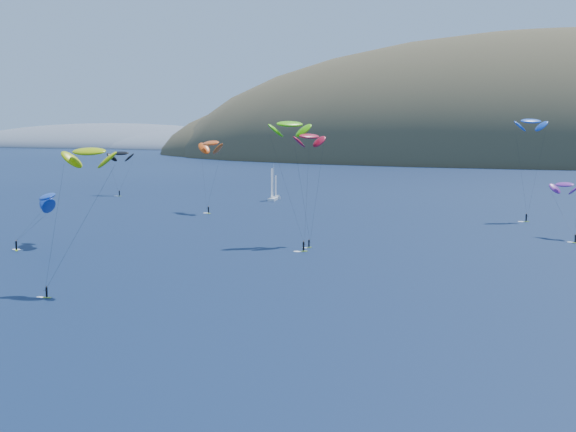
{
  "coord_description": "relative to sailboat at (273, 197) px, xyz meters",
  "views": [
    {
      "loc": [
        37.68,
        -52.59,
        25.21
      ],
      "look_at": [
        -10.61,
        80.0,
        9.0
      ],
      "focal_mm": 50.0,
      "sensor_mm": 36.0,
      "label": 1
    }
  ],
  "objects": [
    {
      "name": "kitesurfer_9",
      "position": [
        41.95,
        -87.75,
        21.65
      ],
      "size": [
        7.26,
        10.97,
        24.8
      ],
      "rotation": [
        0.0,
        0.0,
        0.96
      ],
      "color": "#A9DC18",
      "rests_on": "ground"
    },
    {
      "name": "kitesurfer_12",
      "position": [
        -58.72,
        0.69,
        13.87
      ],
      "size": [
        10.15,
        9.04,
        17.55
      ],
      "rotation": [
        0.0,
        0.0,
        0.14
      ],
      "color": "#A9DC18",
      "rests_on": "ground"
    },
    {
      "name": "sailboat",
      "position": [
        0.0,
        0.0,
        0.0
      ],
      "size": [
        9.95,
        8.52,
        12.05
      ],
      "rotation": [
        0.0,
        0.0,
        0.19
      ],
      "color": "white",
      "rests_on": "ground"
    },
    {
      "name": "kitesurfer_10",
      "position": [
        -8.89,
        -108.58,
        9.14
      ],
      "size": [
        10.69,
        15.75,
        13.1
      ],
      "rotation": [
        0.0,
        0.0,
        -0.87
      ],
      "color": "#A9DC18",
      "rests_on": "ground"
    },
    {
      "name": "kitesurfer_6",
      "position": [
        92.64,
        -59.11,
        10.75
      ],
      "size": [
        7.69,
        13.19,
        13.72
      ],
      "rotation": [
        0.0,
        0.0,
        -0.55
      ],
      "color": "#A9DC18",
      "rests_on": "ground"
    },
    {
      "name": "kitesurfer_4",
      "position": [
        83.16,
        -27.66,
        24.95
      ],
      "size": [
        9.6,
        10.14,
        28.44
      ],
      "rotation": [
        0.0,
        0.0,
        0.53
      ],
      "color": "#A9DC18",
      "rests_on": "ground"
    },
    {
      "name": "kitesurfer_1",
      "position": [
        -4.25,
        -38.76,
        18.76
      ],
      "size": [
        11.41,
        10.82,
        22.67
      ],
      "rotation": [
        0.0,
        0.0,
        -0.54
      ],
      "color": "#A9DC18",
      "rests_on": "ground"
    },
    {
      "name": "kitesurfer_2",
      "position": [
        25.61,
        -144.15,
        20.08
      ],
      "size": [
        8.81,
        11.09,
        23.41
      ],
      "rotation": [
        0.0,
        0.0,
        0.15
      ],
      "color": "#A9DC18",
      "rests_on": "ground"
    },
    {
      "name": "kitesurfer_3",
      "position": [
        37.84,
        -88.43,
        24.19
      ],
      "size": [
        12.34,
        15.85,
        27.74
      ],
      "rotation": [
        0.0,
        0.0,
        0.7
      ],
      "color": "#A9DC18",
      "rests_on": "ground"
    },
    {
      "name": "headland",
      "position": [
        -387.33,
        554.51,
        -4.33
      ],
      "size": [
        460.0,
        250.0,
        60.0
      ],
      "color": "slate",
      "rests_on": "ground"
    }
  ]
}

